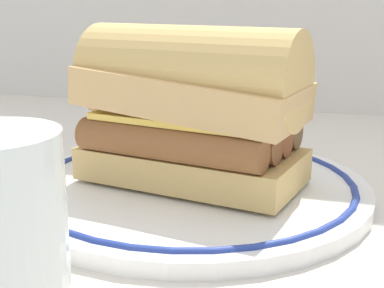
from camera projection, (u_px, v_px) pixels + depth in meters
The scene contains 3 objects.
ground_plane at pixel (187, 191), 0.49m from camera, with size 1.50×1.50×0.00m, color beige.
plate at pixel (192, 187), 0.47m from camera, with size 0.29×0.29×0.01m.
sausage_sandwich at pixel (192, 105), 0.45m from camera, with size 0.19×0.13×0.13m.
Camera 1 is at (0.14, -0.44, 0.16)m, focal length 53.17 mm.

